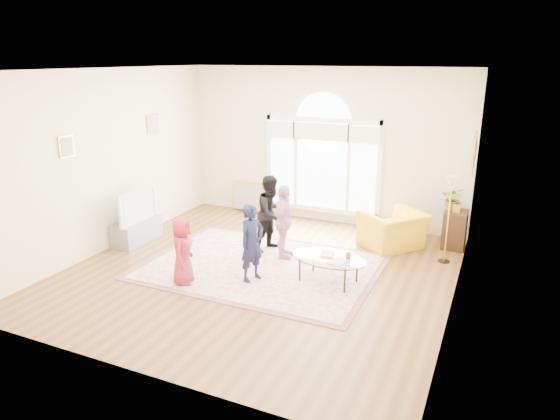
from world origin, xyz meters
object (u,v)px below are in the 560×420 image
at_px(coffee_table, 329,259).
at_px(tv_console, 137,231).
at_px(television, 135,205).
at_px(armchair, 393,230).
at_px(area_rug, 261,267).

bearing_deg(coffee_table, tv_console, -174.99).
xyz_separation_m(tv_console, television, (0.01, 0.00, 0.52)).
height_order(television, armchair, television).
relative_size(area_rug, tv_console, 3.60).
bearing_deg(coffee_table, television, -174.99).
bearing_deg(area_rug, armchair, 44.98).
distance_m(area_rug, coffee_table, 1.28).
distance_m(area_rug, armchair, 2.57).
distance_m(television, coffee_table, 3.92).
bearing_deg(tv_console, area_rug, -2.61).
bearing_deg(armchair, coffee_table, 22.12).
bearing_deg(area_rug, tv_console, 177.39).
bearing_deg(area_rug, television, 177.38).
relative_size(tv_console, armchair, 0.95).
xyz_separation_m(television, armchair, (4.50, 1.68, -0.39)).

